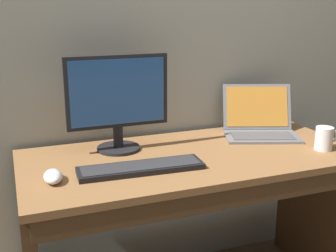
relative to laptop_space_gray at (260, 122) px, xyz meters
name	(u,v)px	position (x,y,z in m)	size (l,w,h in m)	color
desk	(193,205)	(-0.44, -0.17, -0.30)	(1.48, 0.67, 0.77)	olive
laptop_space_gray	(260,122)	(0.00, 0.00, 0.00)	(0.43, 0.40, 0.23)	slate
external_monitor	(118,100)	(-0.73, 0.00, 0.17)	(0.45, 0.19, 0.43)	black
wired_keyboard	(141,168)	(-0.71, -0.27, -0.05)	(0.51, 0.16, 0.02)	black
computer_mouse	(53,176)	(-1.04, -0.26, -0.04)	(0.07, 0.12, 0.04)	white
coffee_mug	(324,138)	(0.14, -0.31, -0.01)	(0.12, 0.08, 0.11)	white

